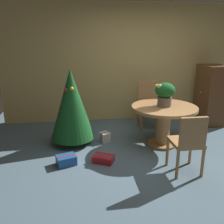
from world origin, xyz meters
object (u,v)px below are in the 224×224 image
Objects in this scene: gift_box_blue at (66,160)px; wooden_chair_near at (188,141)px; round_dining_table at (164,118)px; holiday_tree at (72,104)px; gift_box_red at (103,159)px; gift_box_cream at (105,137)px; wooden_cabinet at (211,95)px; wooden_chair_far at (148,102)px; flower_vase at (165,93)px.

wooden_chair_near is at bearing -16.47° from gift_box_blue.
round_dining_table reaches higher than gift_box_blue.
holiday_tree reaches higher than wooden_chair_near.
gift_box_cream is (0.11, 0.76, 0.03)m from gift_box_red.
gift_box_red is at bearing -149.83° from wooden_cabinet.
gift_box_cream is at bearing 48.24° from gift_box_blue.
flower_vase is at bearing -90.26° from wooden_chair_far.
holiday_tree is at bearing 120.43° from gift_box_red.
wooden_cabinet is (1.44, 0.98, -0.31)m from flower_vase.
gift_box_blue is at bearing -163.90° from round_dining_table.
wooden_chair_near reaches higher than gift_box_blue.
gift_box_red is (-1.12, -0.50, -0.90)m from flower_vase.
wooden_chair_far is 0.75× the size of wooden_cabinet.
wooden_chair_near reaches higher than gift_box_red.
wooden_chair_near is at bearing -51.28° from gift_box_cream.
holiday_tree reaches higher than gift_box_blue.
wooden_cabinet is (1.43, 1.98, 0.15)m from wooden_chair_near.
wooden_chair_far reaches higher than round_dining_table.
wooden_chair_far is 4.48× the size of gift_box_cream.
flower_vase is at bearing -10.51° from holiday_tree.
flower_vase is 0.30× the size of holiday_tree.
round_dining_table is at bearing -10.94° from holiday_tree.
flower_vase is 0.47× the size of wooden_chair_near.
gift_box_cream is (0.58, -0.03, -0.64)m from holiday_tree.
holiday_tree is 0.87m from gift_box_cream.
wooden_cabinet reaches higher than flower_vase.
gift_box_blue is at bearing -163.45° from flower_vase.
holiday_tree is at bearing 82.90° from gift_box_blue.
holiday_tree is 3.10m from wooden_cabinet.
flower_vase reaches higher than wooden_chair_far.
wooden_chair_near is at bearing -90.00° from round_dining_table.
round_dining_table is at bearing -15.13° from gift_box_cream.
gift_box_blue is 0.26× the size of wooden_cabinet.
gift_box_cream is at bearing 164.87° from round_dining_table.
wooden_cabinet reaches higher than gift_box_blue.
holiday_tree is at bearing 140.86° from wooden_chair_near.
round_dining_table is 5.22× the size of gift_box_cream.
gift_box_blue is 3.50m from wooden_cabinet.
wooden_cabinet is at bearing 34.34° from flower_vase.
flower_vase is at bearing 24.25° from gift_box_red.
wooden_cabinet reaches higher than wooden_chair_near.
round_dining_table is 0.44m from flower_vase.
gift_box_cream is at bearing -145.02° from wooden_chair_far.
holiday_tree is 3.65× the size of gift_box_red.
round_dining_table is 0.88× the size of wooden_cabinet.
round_dining_table is 0.99m from wooden_chair_near.
gift_box_cream is (-1.01, 1.26, -0.41)m from wooden_chair_near.
wooden_cabinet is (2.44, 0.72, 0.56)m from gift_box_cream.
gift_box_blue is (-1.68, -0.50, -0.89)m from flower_vase.
holiday_tree reaches higher than wooden_cabinet.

